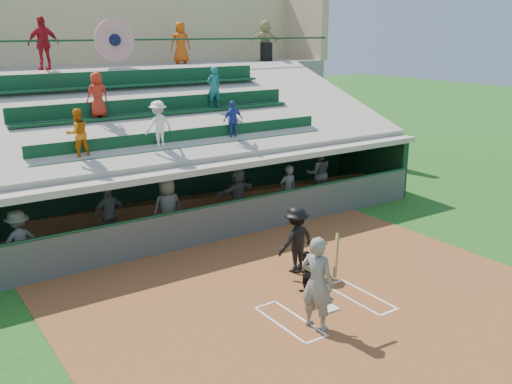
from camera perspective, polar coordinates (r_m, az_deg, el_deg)
ground at (r=13.00m, az=7.04°, el=-11.55°), size 100.00×100.00×0.00m
dirt_slab at (r=13.33m, az=5.61°, el=-10.72°), size 11.00×9.00×0.02m
home_plate at (r=12.98m, az=7.04°, el=-11.42°), size 0.43×0.43×0.03m
batters_box_chalk at (r=12.99m, az=7.04°, el=-11.46°), size 2.65×1.85×0.01m
dugout_floor at (r=18.18m, az=-7.00°, el=-3.29°), size 16.00×3.50×0.04m
concourse_slab at (r=23.70m, az=-14.72°, el=6.52°), size 20.00×3.00×4.60m
grandstand at (r=20.94m, az=-11.96°, el=5.40°), size 20.40×10.40×7.80m
batter_at_plate at (r=11.79m, az=6.14°, el=-9.00°), size 0.98×0.85×2.00m
catcher at (r=13.56m, az=4.84°, el=-7.87°), size 0.49×0.39×0.99m
home_umpire at (r=14.43m, az=4.03°, el=-4.77°), size 1.19×0.79×1.72m
dugout_bench at (r=19.21m, az=-7.85°, el=-1.40°), size 16.63×2.86×0.50m
dugout_player_a at (r=15.45m, az=-22.61°, el=-4.64°), size 1.15×0.78×1.65m
dugout_player_b at (r=16.81m, az=-14.44°, el=-2.17°), size 1.01×0.45×1.71m
dugout_player_c at (r=16.76m, az=-8.83°, el=-1.64°), size 0.92×0.62×1.84m
dugout_player_d at (r=18.47m, az=-1.83°, el=-0.05°), size 1.63×0.81×1.69m
dugout_player_e at (r=18.82m, az=3.21°, el=0.21°), size 0.64×0.45×1.67m
dugout_player_f at (r=20.53m, az=6.25°, el=1.87°), size 1.16×1.05×1.94m
trash_bin at (r=26.09m, az=1.04°, el=13.84°), size 0.54×0.54×0.82m
concourse_staff_a at (r=21.35m, az=-20.47°, el=13.74°), size 1.10×0.53×1.81m
concourse_staff_b at (r=24.41m, az=-7.55°, el=14.58°), size 0.95×0.76×1.68m
concourse_staff_c at (r=26.28m, az=0.92°, el=14.90°), size 1.72×0.85×1.77m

